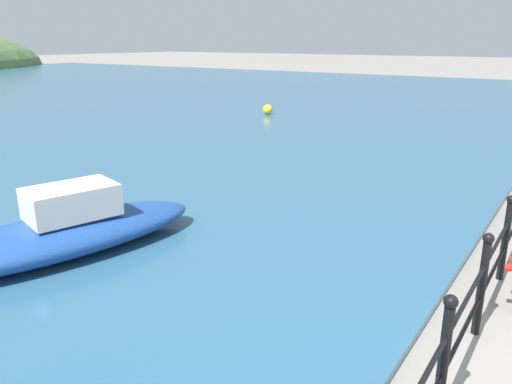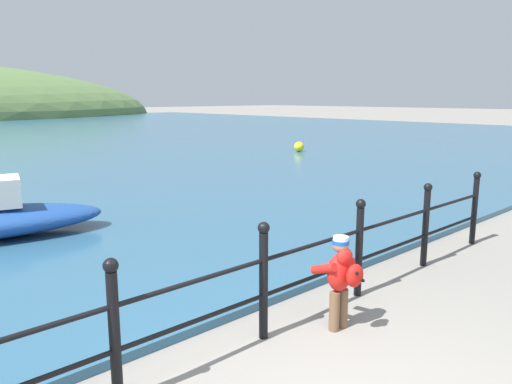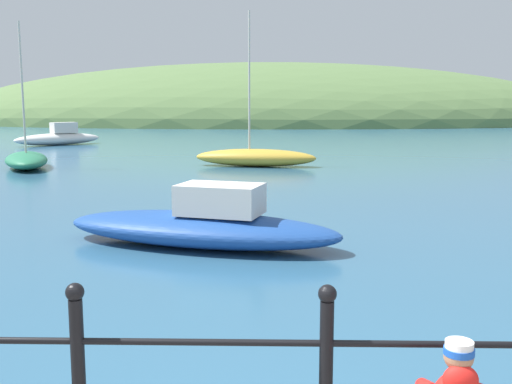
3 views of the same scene
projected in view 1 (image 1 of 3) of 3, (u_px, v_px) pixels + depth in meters
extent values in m
cylinder|color=black|center=(443.00, 365.00, 4.18)|extent=(0.09, 0.09, 1.10)
sphere|color=black|center=(451.00, 302.00, 4.00)|extent=(0.12, 0.12, 0.12)
cylinder|color=black|center=(481.00, 289.00, 5.45)|extent=(0.09, 0.09, 1.10)
sphere|color=black|center=(489.00, 238.00, 5.27)|extent=(0.12, 0.12, 0.12)
cylinder|color=black|center=(505.00, 242.00, 6.72)|extent=(0.09, 0.09, 1.10)
sphere|color=black|center=(512.00, 200.00, 6.55)|extent=(0.12, 0.12, 0.12)
cylinder|color=black|center=(484.00, 267.00, 5.37)|extent=(9.64, 0.04, 0.04)
cylinder|color=black|center=(480.00, 297.00, 5.48)|extent=(9.64, 0.04, 0.04)
ellipsoid|color=#1E4793|center=(52.00, 238.00, 7.35)|extent=(4.77, 2.64, 0.52)
cube|color=silver|center=(71.00, 202.00, 7.41)|extent=(1.44, 1.12, 0.47)
sphere|color=yellow|center=(268.00, 109.00, 21.27)|extent=(0.42, 0.42, 0.42)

